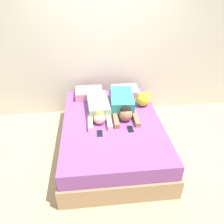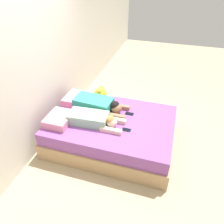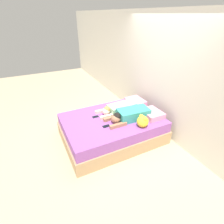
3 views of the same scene
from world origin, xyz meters
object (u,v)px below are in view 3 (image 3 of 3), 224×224
at_px(bed, 112,128).
at_px(pillow_head_left, 135,102).
at_px(cell_phone_right, 106,126).
at_px(plush_toy, 143,121).
at_px(person_left, 118,109).
at_px(person_right, 129,115).
at_px(pillow_head_right, 152,114).
at_px(cell_phone_left, 96,117).

xyz_separation_m(bed, pillow_head_left, (-0.33, 0.81, 0.33)).
xyz_separation_m(cell_phone_right, plush_toy, (0.32, 0.64, 0.12)).
distance_m(pillow_head_left, cell_phone_right, 1.19).
relative_size(bed, person_left, 2.27).
height_order(bed, person_left, person_left).
bearing_deg(pillow_head_left, person_right, -43.36).
relative_size(bed, cell_phone_right, 14.78).
distance_m(bed, person_right, 0.52).
bearing_deg(person_right, pillow_head_left, 136.64).
distance_m(bed, cell_phone_right, 0.44).
xyz_separation_m(pillow_head_right, person_left, (-0.51, -0.57, 0.02)).
height_order(bed, plush_toy, plush_toy).
xyz_separation_m(pillow_head_right, person_right, (-0.12, -0.50, 0.04)).
bearing_deg(pillow_head_left, cell_phone_right, -61.94).
bearing_deg(pillow_head_right, cell_phone_right, -95.00).
xyz_separation_m(pillow_head_right, cell_phone_left, (-0.53, -1.11, -0.06)).
distance_m(pillow_head_right, cell_phone_right, 1.06).
bearing_deg(bed, cell_phone_right, -46.39).
bearing_deg(plush_toy, pillow_head_right, 119.43).
relative_size(person_left, person_right, 0.96).
distance_m(person_left, person_right, 0.40).
bearing_deg(pillow_head_left, plush_toy, -24.90).
height_order(pillow_head_left, cell_phone_left, pillow_head_left).
bearing_deg(cell_phone_right, person_right, 93.18).
xyz_separation_m(pillow_head_left, cell_phone_left, (0.12, -1.11, -0.06)).
bearing_deg(plush_toy, person_left, -168.27).
xyz_separation_m(pillow_head_left, plush_toy, (0.88, -0.41, 0.06)).
xyz_separation_m(pillow_head_left, person_right, (0.53, -0.50, 0.04)).
distance_m(person_right, cell_phone_left, 0.74).
bearing_deg(bed, person_right, 56.32).
distance_m(bed, pillow_head_left, 0.93).
bearing_deg(cell_phone_left, bed, 56.14).
xyz_separation_m(pillow_head_right, plush_toy, (0.23, -0.41, 0.06)).
bearing_deg(cell_phone_right, pillow_head_right, 85.00).
bearing_deg(cell_phone_left, person_right, 56.23).
bearing_deg(pillow_head_left, bed, -67.96).
bearing_deg(pillow_head_right, bed, -112.04).
distance_m(pillow_head_left, pillow_head_right, 0.65).
bearing_deg(bed, pillow_head_right, 67.96).
distance_m(bed, cell_phone_left, 0.45).
height_order(pillow_head_left, plush_toy, plush_toy).
bearing_deg(cell_phone_right, bed, 133.61).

